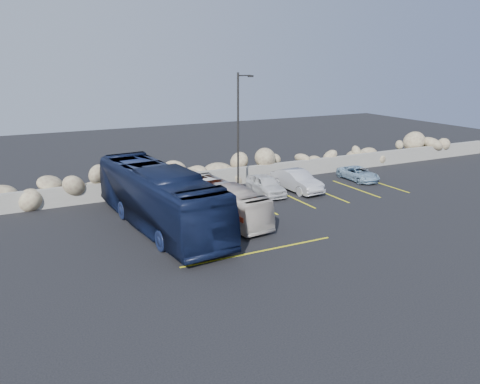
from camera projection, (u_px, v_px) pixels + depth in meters
name	position (u px, v px, depth m)	size (l,w,h in m)	color
ground	(280.00, 249.00, 22.40)	(90.00, 90.00, 0.00)	black
seawall	(190.00, 181.00, 32.55)	(60.00, 0.40, 1.20)	gray
riprap_pile	(184.00, 168.00, 33.39)	(54.00, 2.80, 2.60)	#947B61
parking_lines	(297.00, 205.00, 29.19)	(18.16, 9.36, 0.01)	yellow
lamppost	(239.00, 131.00, 30.50)	(1.14, 0.18, 8.00)	#2A2725
vintage_bus	(224.00, 201.00, 26.42)	(1.74, 7.43, 2.07)	beige
tour_coach	(159.00, 197.00, 24.95)	(2.81, 12.02, 3.35)	#101835
car_a	(266.00, 185.00, 31.41)	(1.56, 3.88, 1.32)	silver
car_b	(297.00, 181.00, 32.26)	(1.52, 4.37, 1.44)	silver
car_d	(358.00, 174.00, 35.17)	(1.67, 3.63, 1.01)	#8DAFC9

